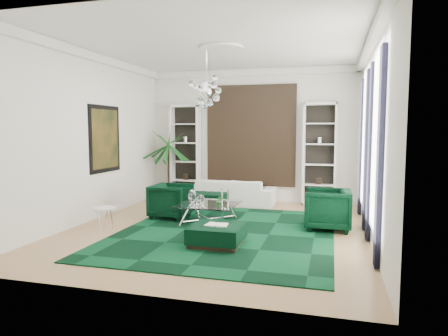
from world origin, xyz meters
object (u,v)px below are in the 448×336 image
(sofa, at_px, (232,192))
(ottoman_side, at_px, (210,200))
(armchair_left, at_px, (171,201))
(coffee_table, at_px, (209,213))
(armchair_right, at_px, (327,209))
(palm, at_px, (169,155))
(ottoman_front, at_px, (217,235))
(side_table, at_px, (106,219))

(sofa, relative_size, ottoman_side, 2.58)
(armchair_left, xyz_separation_m, coffee_table, (1.00, -0.24, -0.19))
(armchair_left, xyz_separation_m, armchair_right, (3.56, -0.17, 0.02))
(armchair_right, relative_size, palm, 0.35)
(armchair_left, relative_size, palm, 0.33)
(ottoman_front, distance_m, side_table, 2.63)
(side_table, xyz_separation_m, palm, (-0.17, 3.77, 1.11))
(palm, bearing_deg, ottoman_front, -57.41)
(ottoman_side, bearing_deg, coffee_table, -73.40)
(coffee_table, bearing_deg, palm, 128.04)
(armchair_left, distance_m, palm, 2.81)
(sofa, xyz_separation_m, armchair_right, (2.61, -2.23, 0.08))
(ottoman_side, relative_size, ottoman_front, 1.02)
(ottoman_front, height_order, side_table, side_table)
(ottoman_side, bearing_deg, side_table, -117.54)
(armchair_right, height_order, palm, palm)
(side_table, bearing_deg, palm, 92.56)
(coffee_table, height_order, ottoman_front, coffee_table)
(armchair_left, height_order, palm, palm)
(ottoman_side, distance_m, ottoman_front, 3.46)
(ottoman_front, xyz_separation_m, side_table, (-2.58, 0.53, 0.04))
(sofa, distance_m, ottoman_side, 0.81)
(armchair_left, height_order, ottoman_front, armchair_left)
(armchair_right, distance_m, side_table, 4.63)
(sofa, bearing_deg, ottoman_side, 57.11)
(sofa, height_order, side_table, sofa)
(ottoman_side, distance_m, palm, 2.21)
(armchair_left, height_order, side_table, armchair_left)
(armchair_right, relative_size, ottoman_front, 1.02)
(coffee_table, height_order, side_table, side_table)
(armchair_right, relative_size, coffee_table, 0.74)
(armchair_left, bearing_deg, sofa, -24.74)
(armchair_right, bearing_deg, ottoman_side, -117.12)
(armchair_right, bearing_deg, coffee_table, -88.57)
(ottoman_front, height_order, palm, palm)
(ottoman_side, bearing_deg, sofa, 57.11)
(ottoman_side, bearing_deg, armchair_right, -27.12)
(sofa, xyz_separation_m, palm, (-2.03, 0.36, 0.98))
(coffee_table, relative_size, ottoman_side, 1.35)
(armchair_left, bearing_deg, palm, 24.08)
(sofa, distance_m, palm, 2.28)
(armchair_right, distance_m, ottoman_side, 3.43)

